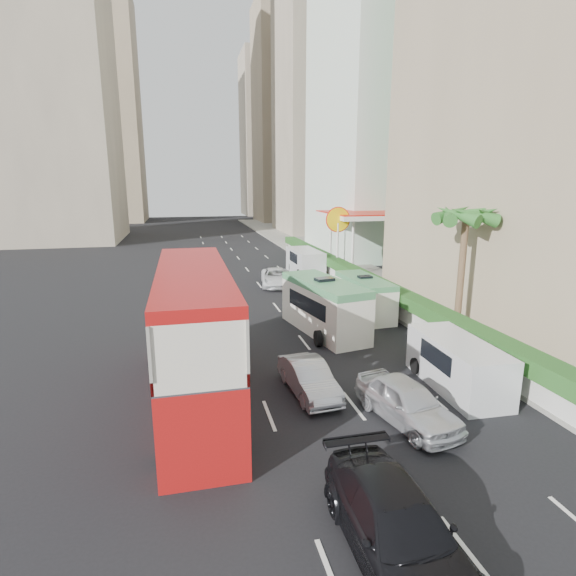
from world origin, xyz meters
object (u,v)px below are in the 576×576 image
object	(u,v)px
car_silver_lane_b	(406,421)
van_asset	(276,286)
minibus_near	(324,306)
shell_station	(361,242)
minibus_far	(364,297)
panel_van_near	(457,364)
car_silver_lane_a	(309,393)
palm_tree	(461,275)
double_decker_bus	(195,335)
car_black	(395,557)
panel_van_far	(305,262)

from	to	relation	value
car_silver_lane_b	van_asset	size ratio (longest dim) A/B	0.89
van_asset	minibus_near	size ratio (longest dim) A/B	0.75
car_silver_lane_b	shell_station	xyz separation A→B (m)	(9.05, 26.48, 2.75)
minibus_far	shell_station	xyz separation A→B (m)	(5.47, 14.05, 1.55)
minibus_far	panel_van_near	bearing A→B (deg)	-94.15
car_silver_lane_a	van_asset	size ratio (longest dim) A/B	0.81
van_asset	minibus_far	bearing A→B (deg)	-60.41
panel_van_near	palm_tree	xyz separation A→B (m)	(3.60, 5.47, 2.39)
double_decker_bus	panel_van_near	bearing A→B (deg)	-8.20
double_decker_bus	car_black	size ratio (longest dim) A/B	2.09
car_silver_lane_a	double_decker_bus	bearing A→B (deg)	166.20
panel_van_near	shell_station	distance (m)	25.21
palm_tree	shell_station	world-z (taller)	palm_tree
panel_van_far	van_asset	bearing A→B (deg)	-131.39
car_silver_lane_b	shell_station	bearing A→B (deg)	59.33
panel_van_near	panel_van_far	distance (m)	24.15
van_asset	palm_tree	bearing A→B (deg)	-55.84
minibus_near	car_silver_lane_b	bearing A→B (deg)	-101.92
double_decker_bus	minibus_far	xyz separation A→B (m)	(10.53, 8.95, -1.33)
panel_van_near	panel_van_far	bearing A→B (deg)	91.51
double_decker_bus	shell_station	world-z (taller)	shell_station
double_decker_bus	van_asset	distance (m)	19.85
car_black	minibus_far	distance (m)	18.92
double_decker_bus	shell_station	distance (m)	28.02
car_silver_lane_a	minibus_far	bearing A→B (deg)	51.79
car_black	van_asset	xyz separation A→B (m)	(2.93, 27.21, 0.00)
palm_tree	minibus_near	bearing A→B (deg)	159.49
car_black	panel_van_near	bearing A→B (deg)	49.56
car_silver_lane_a	shell_station	distance (m)	26.56
van_asset	minibus_near	bearing A→B (deg)	-80.25
van_asset	minibus_near	distance (m)	12.04
van_asset	car_black	bearing A→B (deg)	-87.56
car_black	palm_tree	size ratio (longest dim) A/B	0.82
double_decker_bus	minibus_near	world-z (taller)	double_decker_bus
panel_van_far	minibus_near	bearing A→B (deg)	-102.68
car_silver_lane_b	panel_van_far	bearing A→B (deg)	70.50
car_black	shell_station	world-z (taller)	shell_station
car_black	palm_tree	distance (m)	16.46
car_silver_lane_b	minibus_near	distance (m)	10.08
minibus_far	palm_tree	size ratio (longest dim) A/B	0.85
double_decker_bus	car_silver_lane_a	world-z (taller)	double_decker_bus
minibus_far	shell_station	size ratio (longest dim) A/B	0.68
car_black	minibus_far	size ratio (longest dim) A/B	0.97
minibus_far	panel_van_near	distance (m)	10.42
palm_tree	shell_station	size ratio (longest dim) A/B	0.80
van_asset	minibus_near	world-z (taller)	minibus_near
panel_van_near	car_silver_lane_a	bearing A→B (deg)	174.42
van_asset	car_silver_lane_b	bearing A→B (deg)	-81.25
shell_station	car_black	bearing A→B (deg)	-110.77
minibus_far	car_silver_lane_a	bearing A→B (deg)	-125.56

